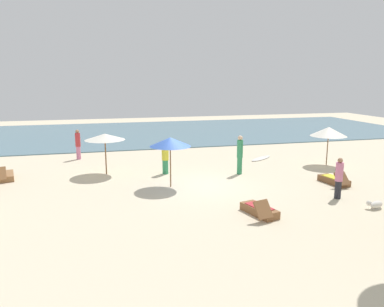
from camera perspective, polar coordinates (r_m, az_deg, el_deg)
name	(u,v)px	position (r m, az deg, el deg)	size (l,w,h in m)	color
ground_plane	(196,186)	(16.75, 0.59, -4.94)	(60.00, 60.00, 0.00)	beige
ocean_water	(146,133)	(33.12, -6.98, 3.19)	(48.00, 16.00, 0.06)	slate
umbrella_0	(329,132)	(21.61, 20.19, 3.17)	(1.95, 1.95, 2.13)	brown
umbrella_1	(170,142)	(16.16, -3.36, 1.77)	(1.80, 1.80, 2.22)	brown
umbrella_3	(105,137)	(18.85, -13.20, 2.49)	(1.97, 1.97, 2.05)	brown
lounger_0	(334,180)	(18.17, 20.98, -3.84)	(0.81, 1.76, 0.68)	brown
lounger_1	(260,210)	(13.43, 10.33, -8.53)	(1.00, 1.76, 0.72)	brown
lounger_2	(6,176)	(19.82, -26.58, -3.08)	(0.92, 1.74, 0.73)	olive
person_0	(165,158)	(18.66, -4.12, -0.65)	(0.41, 0.41, 1.65)	#338C59
person_1	(78,144)	(22.99, -17.06, 1.39)	(0.41, 0.41, 1.78)	#D17299
person_2	(339,178)	(15.90, 21.57, -3.49)	(0.37, 0.37, 1.66)	#26262D
person_3	(240,154)	(18.68, 7.33, -0.09)	(0.34, 0.34, 1.95)	#338C59
dog	(375,205)	(15.36, 26.28, -7.03)	(0.69, 0.44, 0.32)	silver
surfboard	(261,158)	(22.64, 10.53, -0.72)	(1.91, 1.60, 0.07)	silver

